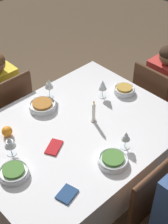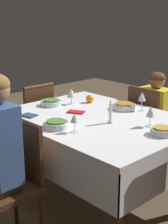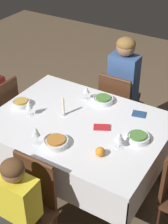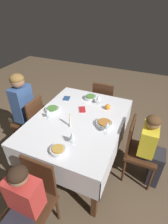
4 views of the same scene
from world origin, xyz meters
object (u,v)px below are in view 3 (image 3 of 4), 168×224
Objects in this scene: dining_table at (79,130)px; bowl_north at (56,142)px; chair_south at (118,105)px; candle_centerpiece at (63,108)px; bowl_south at (103,99)px; bowl_west at (138,137)px; wine_glass_west at (119,137)px; napkin_spare_side at (102,127)px; napkin_red_folded at (139,114)px; person_adult_denim at (125,83)px; person_child_yellow at (13,216)px; chair_north at (28,206)px; orange_fruit at (100,152)px; chair_east at (0,114)px; wine_glass_north at (36,132)px; bowl_east at (21,103)px; wine_glass_south at (86,90)px; wine_glass_east at (29,105)px.

bowl_north is (-0.01, 0.35, 0.12)m from dining_table.
chair_south is at bearing -90.08° from dining_table.
bowl_south is at bearing -117.90° from candle_centerpiece.
bowl_west is 1.28× the size of wine_glass_west.
bowl_west is at bearing -178.46° from napkin_spare_side.
candle_centerpiece reaches higher than napkin_red_folded.
chair_south is at bearing 90.00° from person_adult_denim.
chair_south is at bearing -86.45° from bowl_south.
person_child_yellow is 1.13m from bowl_west.
chair_north is 0.88m from napkin_spare_side.
bowl_north is at bearing 61.64° from napkin_spare_side.
napkin_spare_side is at bearing -63.58° from orange_fruit.
chair_east is 1.55m from bowl_west.
dining_table is at bearing 89.92° from chair_south.
wine_glass_west is 1.99× the size of orange_fruit.
person_adult_denim is at bearing -95.36° from wine_glass_north.
person_adult_denim is (0.05, -1.73, 0.20)m from chair_north.
bowl_south is 0.67m from wine_glass_west.
dining_table is 8.12× the size of candle_centerpiece.
chair_south is 6.44× the size of napkin_red_folded.
person_adult_denim reaches higher than candle_centerpiece.
bowl_east is at bearing -38.52° from wine_glass_north.
person_child_yellow reaches higher than wine_glass_south.
bowl_south is 1.42× the size of napkin_red_folded.
wine_glass_west reaches higher than bowl_north.
person_child_yellow is (-0.05, 1.75, 0.06)m from chair_south.
person_adult_denim is 6.70× the size of candle_centerpiece.
dining_table is at bearing 89.93° from person_adult_denim.
bowl_north is 1.40× the size of wine_glass_west.
person_adult_denim is at bearing -90.07° from dining_table.
chair_east is 1.41m from orange_fruit.
chair_south is at bearing -125.29° from bowl_east.
dining_table is at bearing -175.05° from bowl_east.
bowl_west is (-0.54, -0.04, 0.12)m from dining_table.
bowl_west is at bearing -169.65° from wine_glass_east.
chair_east is 6.44× the size of napkin_red_folded.
bowl_east is 0.43m from candle_centerpiece.
napkin_spare_side is at bearing 1.54° from bowl_west.
person_child_yellow reaches higher than wine_glass_east.
chair_east is 4.52× the size of bowl_south.
bowl_north reaches higher than napkin_spare_side.
napkin_spare_side is at bearing 78.84° from chair_north.
chair_south reaches higher than bowl_north.
wine_glass_south is 0.34m from candle_centerpiece.
bowl_east is 0.82× the size of bowl_north.
chair_north is at bearing 59.32° from wine_glass_west.
napkin_red_folded is at bearing 75.17° from person_child_yellow.
bowl_west is at bearing -145.05° from wine_glass_north.
person_adult_denim is 1.05m from bowl_west.
wine_glass_north is (0.13, 1.22, 0.39)m from chair_south.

